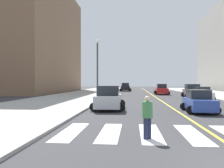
{
  "coord_description": "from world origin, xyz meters",
  "views": [
    {
      "loc": [
        -3.49,
        -6.15,
        2.28
      ],
      "look_at": [
        -6.73,
        29.37,
        1.98
      ],
      "focal_mm": 36.1,
      "sensor_mm": 36.0,
      "label": 1
    }
  ],
  "objects_px": {
    "car_white_second": "(202,94)",
    "car_silver_fifth": "(109,98)",
    "car_blue_third": "(199,102)",
    "pedestrian_crossing": "(147,115)",
    "car_gray_fourth": "(192,91)",
    "car_red_nearest": "(162,90)",
    "car_black_sixth": "(125,87)",
    "street_lamp": "(97,64)"
  },
  "relations": [
    {
      "from": "car_white_second",
      "to": "car_silver_fifth",
      "type": "height_order",
      "value": "car_silver_fifth"
    },
    {
      "from": "car_blue_third",
      "to": "pedestrian_crossing",
      "type": "height_order",
      "value": "pedestrian_crossing"
    },
    {
      "from": "car_gray_fourth",
      "to": "pedestrian_crossing",
      "type": "relative_size",
      "value": 2.59
    },
    {
      "from": "car_blue_third",
      "to": "car_gray_fourth",
      "type": "height_order",
      "value": "car_gray_fourth"
    },
    {
      "from": "car_blue_third",
      "to": "car_red_nearest",
      "type": "bearing_deg",
      "value": -89.03
    },
    {
      "from": "pedestrian_crossing",
      "to": "car_gray_fourth",
      "type": "bearing_deg",
      "value": -153.21
    },
    {
      "from": "car_silver_fifth",
      "to": "car_black_sixth",
      "type": "height_order",
      "value": "car_black_sixth"
    },
    {
      "from": "car_red_nearest",
      "to": "car_blue_third",
      "type": "xyz_separation_m",
      "value": [
        -0.32,
        -24.35,
        -0.12
      ]
    },
    {
      "from": "car_white_second",
      "to": "car_silver_fifth",
      "type": "distance_m",
      "value": 14.7
    },
    {
      "from": "pedestrian_crossing",
      "to": "car_red_nearest",
      "type": "bearing_deg",
      "value": -143.23
    },
    {
      "from": "car_white_second",
      "to": "car_gray_fourth",
      "type": "xyz_separation_m",
      "value": [
        0.19,
        5.3,
        0.13
      ]
    },
    {
      "from": "car_blue_third",
      "to": "pedestrian_crossing",
      "type": "xyz_separation_m",
      "value": [
        -4.41,
        -8.46,
        0.16
      ]
    },
    {
      "from": "car_blue_third",
      "to": "car_white_second",
      "type": "bearing_deg",
      "value": -106.1
    },
    {
      "from": "car_black_sixth",
      "to": "car_gray_fourth",
      "type": "bearing_deg",
      "value": -64.11
    },
    {
      "from": "street_lamp",
      "to": "car_blue_third",
      "type": "bearing_deg",
      "value": -48.81
    },
    {
      "from": "car_blue_third",
      "to": "street_lamp",
      "type": "relative_size",
      "value": 0.51
    },
    {
      "from": "car_white_second",
      "to": "car_blue_third",
      "type": "xyz_separation_m",
      "value": [
        -3.6,
        -11.21,
        -0.01
      ]
    },
    {
      "from": "pedestrian_crossing",
      "to": "street_lamp",
      "type": "bearing_deg",
      "value": -120.35
    },
    {
      "from": "car_silver_fifth",
      "to": "pedestrian_crossing",
      "type": "bearing_deg",
      "value": -76.47
    },
    {
      "from": "car_red_nearest",
      "to": "car_white_second",
      "type": "distance_m",
      "value": 13.54
    },
    {
      "from": "car_black_sixth",
      "to": "car_red_nearest",
      "type": "bearing_deg",
      "value": -63.31
    },
    {
      "from": "car_gray_fourth",
      "to": "car_blue_third",
      "type": "bearing_deg",
      "value": 77.88
    },
    {
      "from": "car_red_nearest",
      "to": "street_lamp",
      "type": "distance_m",
      "value": 17.09
    },
    {
      "from": "car_gray_fourth",
      "to": "car_black_sixth",
      "type": "distance_m",
      "value": 24.55
    },
    {
      "from": "car_black_sixth",
      "to": "pedestrian_crossing",
      "type": "bearing_deg",
      "value": -86.71
    },
    {
      "from": "car_gray_fourth",
      "to": "street_lamp",
      "type": "bearing_deg",
      "value": 24.12
    },
    {
      "from": "car_blue_third",
      "to": "car_silver_fifth",
      "type": "height_order",
      "value": "car_silver_fifth"
    },
    {
      "from": "car_blue_third",
      "to": "car_black_sixth",
      "type": "distance_m",
      "value": 39.27
    },
    {
      "from": "car_black_sixth",
      "to": "street_lamp",
      "type": "distance_m",
      "value": 28.24
    },
    {
      "from": "car_red_nearest",
      "to": "car_gray_fourth",
      "type": "xyz_separation_m",
      "value": [
        3.48,
        -7.83,
        0.02
      ]
    },
    {
      "from": "car_red_nearest",
      "to": "car_silver_fifth",
      "type": "xyz_separation_m",
      "value": [
        -7.3,
        -23.33,
        0.01
      ]
    },
    {
      "from": "car_silver_fifth",
      "to": "car_blue_third",
      "type": "bearing_deg",
      "value": -9.92
    },
    {
      "from": "car_red_nearest",
      "to": "car_blue_third",
      "type": "distance_m",
      "value": 24.35
    },
    {
      "from": "pedestrian_crossing",
      "to": "street_lamp",
      "type": "height_order",
      "value": "street_lamp"
    },
    {
      "from": "car_white_second",
      "to": "car_black_sixth",
      "type": "height_order",
      "value": "car_black_sixth"
    },
    {
      "from": "car_blue_third",
      "to": "car_silver_fifth",
      "type": "relative_size",
      "value": 0.86
    },
    {
      "from": "car_white_second",
      "to": "car_black_sixth",
      "type": "xyz_separation_m",
      "value": [
        -10.35,
        27.47,
        0.18
      ]
    },
    {
      "from": "car_white_second",
      "to": "street_lamp",
      "type": "height_order",
      "value": "street_lamp"
    },
    {
      "from": "car_black_sixth",
      "to": "pedestrian_crossing",
      "type": "relative_size",
      "value": 2.71
    },
    {
      "from": "car_gray_fourth",
      "to": "pedestrian_crossing",
      "type": "bearing_deg",
      "value": 72.62
    },
    {
      "from": "car_gray_fourth",
      "to": "car_black_sixth",
      "type": "xyz_separation_m",
      "value": [
        -10.54,
        22.17,
        0.05
      ]
    },
    {
      "from": "car_white_second",
      "to": "car_black_sixth",
      "type": "bearing_deg",
      "value": -68.66
    }
  ]
}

